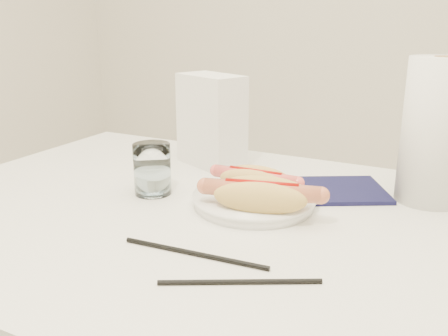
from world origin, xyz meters
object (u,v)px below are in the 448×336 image
at_px(plate, 254,201).
at_px(paper_towel_roll, 435,132).
at_px(hotdog_left, 255,180).
at_px(napkin_box, 211,121).
at_px(table, 226,246).
at_px(hotdog_right, 261,195).
at_px(water_glass, 152,169).

height_order(plate, paper_towel_roll, paper_towel_roll).
bearing_deg(hotdog_left, napkin_box, 137.25).
bearing_deg(napkin_box, table, -33.44).
bearing_deg(plate, paper_towel_roll, 31.94).
relative_size(plate, hotdog_right, 1.09).
relative_size(hotdog_right, water_glass, 1.99).
distance_m(plate, paper_towel_roll, 0.35).
height_order(hotdog_right, napkin_box, napkin_box).
bearing_deg(hotdog_left, paper_towel_roll, 25.94).
xyz_separation_m(table, plate, (0.03, 0.06, 0.07)).
height_order(hotdog_left, water_glass, water_glass).
bearing_deg(water_glass, paper_towel_roll, 22.84).
bearing_deg(plate, napkin_box, 134.64).
bearing_deg(table, hotdog_left, 80.01).
relative_size(hotdog_left, water_glass, 1.66).
relative_size(hotdog_right, napkin_box, 0.95).
relative_size(table, paper_towel_roll, 4.59).
xyz_separation_m(hotdog_right, napkin_box, (-0.22, 0.24, 0.06)).
xyz_separation_m(table, hotdog_right, (0.06, 0.01, 0.10)).
bearing_deg(paper_towel_roll, hotdog_left, -153.52).
xyz_separation_m(table, paper_towel_roll, (0.30, 0.23, 0.19)).
height_order(water_glass, paper_towel_roll, paper_towel_roll).
relative_size(hotdog_left, paper_towel_roll, 0.62).
xyz_separation_m(water_glass, paper_towel_roll, (0.47, 0.20, 0.08)).
distance_m(water_glass, paper_towel_roll, 0.52).
distance_m(table, plate, 0.09).
relative_size(plate, hotdog_left, 1.31).
relative_size(table, water_glass, 12.22).
bearing_deg(table, plate, 66.17).
height_order(plate, hotdog_right, hotdog_right).
distance_m(table, paper_towel_roll, 0.42).
distance_m(hotdog_right, water_glass, 0.23).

